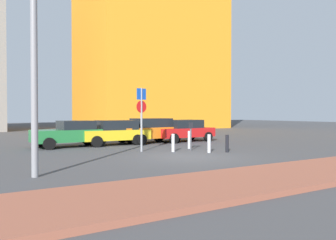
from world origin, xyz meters
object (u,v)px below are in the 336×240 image
(parking_meter, at_px, (191,132))
(street_lamp, at_px, (34,40))
(parked_car_red, at_px, (183,130))
(parked_car_orange, at_px, (150,130))
(traffic_bollard_far, at_px, (189,140))
(parking_sign_post, at_px, (141,112))
(traffic_bollard_near, at_px, (227,144))
(traffic_bollard_mid, at_px, (173,143))
(parked_car_green, at_px, (72,133))
(parked_car_yellow, at_px, (115,132))
(traffic_bollard_edge, at_px, (209,144))

(parking_meter, distance_m, street_lamp, 9.34)
(parked_car_red, xyz_separation_m, street_lamp, (-10.86, -8.25, 3.31))
(parked_car_orange, distance_m, traffic_bollard_far, 4.41)
(parking_sign_post, distance_m, traffic_bollard_near, 4.49)
(traffic_bollard_near, height_order, traffic_bollard_mid, traffic_bollard_mid)
(parked_car_green, xyz_separation_m, parking_meter, (4.67, -5.05, 0.16))
(parked_car_yellow, relative_size, parking_sign_post, 1.30)
(parked_car_yellow, distance_m, traffic_bollard_edge, 6.56)
(traffic_bollard_far, bearing_deg, traffic_bollard_edge, -95.86)
(parked_car_yellow, height_order, traffic_bollard_mid, parked_car_yellow)
(parked_car_orange, bearing_deg, parking_sign_post, -122.78)
(traffic_bollard_near, bearing_deg, parking_meter, 125.56)
(parked_car_orange, distance_m, street_lamp, 12.53)
(parking_sign_post, distance_m, street_lamp, 7.48)
(parked_car_yellow, distance_m, parked_car_orange, 2.52)
(parking_sign_post, bearing_deg, traffic_bollard_mid, -34.00)
(parked_car_green, distance_m, traffic_bollard_mid, 6.21)
(parking_sign_post, bearing_deg, parking_meter, -20.82)
(parked_car_red, bearing_deg, parking_meter, -119.95)
(traffic_bollard_mid, bearing_deg, parking_sign_post, 146.00)
(parking_sign_post, height_order, traffic_bollard_edge, parking_sign_post)
(parked_car_green, relative_size, traffic_bollard_near, 4.92)
(street_lamp, height_order, traffic_bollard_mid, street_lamp)
(parked_car_red, xyz_separation_m, parking_meter, (-2.77, -4.82, 0.15))
(parking_sign_post, bearing_deg, parked_car_orange, 57.22)
(street_lamp, distance_m, traffic_bollard_mid, 8.64)
(traffic_bollard_far, bearing_deg, parked_car_green, 140.16)
(parking_sign_post, height_order, street_lamp, street_lamp)
(parked_car_yellow, bearing_deg, parked_car_green, 177.18)
(parked_car_red, xyz_separation_m, traffic_bollard_near, (-1.69, -6.34, -0.34))
(traffic_bollard_mid, bearing_deg, parked_car_orange, 74.23)
(parked_car_green, height_order, street_lamp, street_lamp)
(parked_car_yellow, relative_size, traffic_bollard_edge, 4.65)
(parking_sign_post, distance_m, traffic_bollard_edge, 3.68)
(traffic_bollard_mid, xyz_separation_m, traffic_bollard_edge, (1.30, -1.21, 0.00))
(parked_car_green, xyz_separation_m, parked_car_red, (7.44, -0.24, 0.01))
(street_lamp, bearing_deg, traffic_bollard_near, 11.76)
(parked_car_green, bearing_deg, traffic_bollard_far, -39.84)
(traffic_bollard_near, relative_size, traffic_bollard_mid, 0.97)
(parked_car_orange, xyz_separation_m, parked_car_red, (2.37, -0.37, -0.05))
(parked_car_red, bearing_deg, traffic_bollard_edge, -112.84)
(traffic_bollard_mid, height_order, traffic_bollard_edge, same)
(traffic_bollard_mid, bearing_deg, parked_car_green, 125.68)
(parked_car_orange, distance_m, parking_sign_post, 5.23)
(parked_car_orange, relative_size, parking_meter, 3.12)
(parked_car_orange, distance_m, parked_car_red, 2.40)
(parking_meter, bearing_deg, parked_car_orange, 85.53)
(parked_car_red, distance_m, street_lamp, 14.04)
(street_lamp, height_order, traffic_bollard_near, street_lamp)
(traffic_bollard_near, bearing_deg, traffic_bollard_mid, 144.28)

